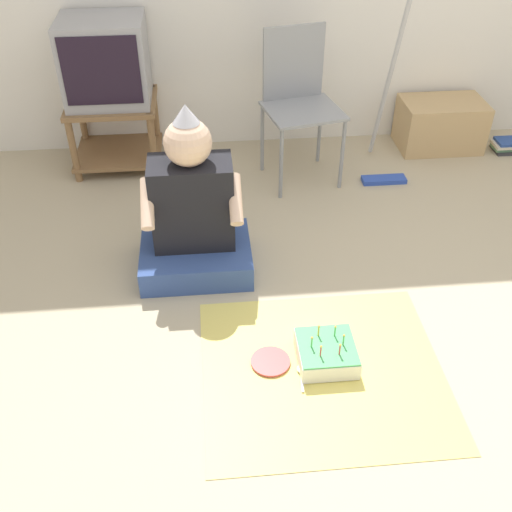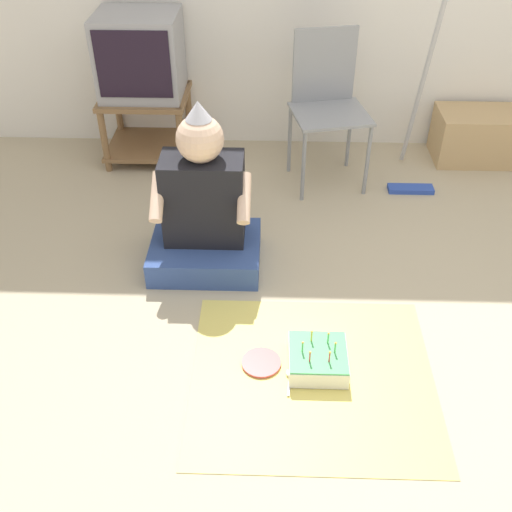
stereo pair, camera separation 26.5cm
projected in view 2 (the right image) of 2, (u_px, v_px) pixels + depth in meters
name	position (u px, v px, depth m)	size (l,w,h in m)	color
ground_plane	(401.00, 365.00, 2.61)	(16.00, 16.00, 0.00)	tan
tv_stand	(148.00, 120.00, 3.96)	(0.56, 0.49, 0.44)	olive
tv	(140.00, 55.00, 3.70)	(0.50, 0.44, 0.50)	#99999E
folding_chair	(327.00, 97.00, 3.58)	(0.51, 0.48, 0.91)	gray
cardboard_box_stack	(478.00, 136.00, 3.99)	(0.56, 0.36, 0.33)	tan
dust_mop	(416.00, 135.00, 3.63)	(0.28, 0.42, 1.16)	#2D4CB2
person_seated	(204.00, 212.00, 3.01)	(0.56, 0.45, 0.89)	#334C8C
party_cloth	(312.00, 377.00, 2.55)	(1.04, 0.95, 0.01)	#EAD666
birthday_cake	(318.00, 359.00, 2.57)	(0.25, 0.25, 0.15)	white
paper_plate	(261.00, 362.00, 2.61)	(0.17, 0.17, 0.01)	#D84C4C
plastic_spoon_near	(290.00, 376.00, 2.55)	(0.04, 0.15, 0.01)	white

